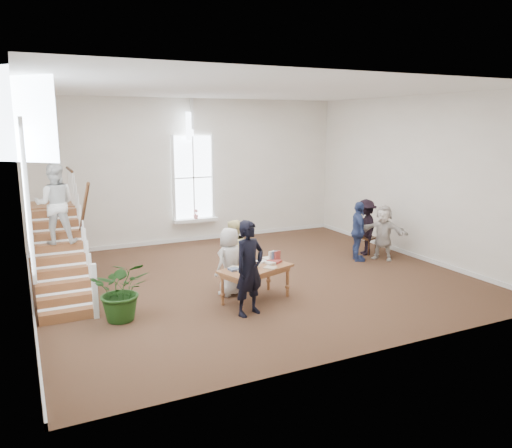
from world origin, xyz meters
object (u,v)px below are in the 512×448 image
library_table (256,271)px  police_officer (249,268)px  elderly_woman (230,261)px  woman_cluster_a (358,231)px  side_chair (365,234)px  floor_plant (122,290)px  woman_cluster_c (383,233)px  woman_cluster_b (366,227)px  person_yellow (233,253)px

library_table → police_officer: police_officer is taller
elderly_woman → woman_cluster_a: woman_cluster_a is taller
side_chair → elderly_woman: bearing=-179.4°
elderly_woman → floor_plant: elderly_woman is taller
woman_cluster_a → woman_cluster_c: (0.70, -0.20, -0.06)m
woman_cluster_b → library_table: bearing=-45.3°
person_yellow → woman_cluster_a: (3.97, 0.54, 0.04)m
police_officer → woman_cluster_b: 5.67m
police_officer → woman_cluster_a: (4.37, 2.29, -0.13)m
library_table → woman_cluster_c: (4.60, 1.43, 0.11)m
woman_cluster_b → floor_plant: bearing=-55.1°
elderly_woman → person_yellow: 0.58m
library_table → woman_cluster_c: 4.82m
elderly_woman → floor_plant: (-2.43, -0.46, -0.15)m
woman_cluster_a → woman_cluster_c: 0.73m
elderly_woman → woman_cluster_c: 5.04m
person_yellow → side_chair: 4.78m
library_table → floor_plant: size_ratio=1.43×
police_officer → library_table: bearing=36.7°
elderly_woman → floor_plant: size_ratio=1.25×
person_yellow → woman_cluster_a: size_ratio=0.95×
police_officer → side_chair: police_officer is taller
woman_cluster_c → floor_plant: size_ratio=1.26×
police_officer → side_chair: bearing=11.1°
library_table → person_yellow: size_ratio=1.11×
library_table → woman_cluster_a: (3.90, 1.63, 0.17)m
person_yellow → woman_cluster_c: bearing=149.8°
woman_cluster_a → floor_plant: 6.87m
elderly_woman → woman_cluster_a: (4.27, 1.04, 0.07)m
police_officer → woman_cluster_b: police_officer is taller
library_table → person_yellow: person_yellow is taller
elderly_woman → side_chair: elderly_woman is taller
library_table → woman_cluster_c: size_ratio=1.14×
woman_cluster_b → floor_plant: 7.56m
police_officer → elderly_woman: (0.10, 1.25, -0.20)m
woman_cluster_a → police_officer: bearing=141.7°
elderly_woman → woman_cluster_b: (4.87, 1.49, 0.05)m
person_yellow → woman_cluster_c: (4.67, 0.34, -0.02)m
woman_cluster_b → woman_cluster_c: (0.10, -0.65, -0.04)m
elderly_woman → woman_cluster_a: 4.39m
person_yellow → floor_plant: person_yellow is taller
library_table → police_officer: 0.86m
woman_cluster_c → floor_plant: 7.52m
police_officer → elderly_woman: 1.27m
person_yellow → floor_plant: (-2.73, -0.96, -0.18)m
police_officer → woman_cluster_c: size_ratio=1.25×
library_table → woman_cluster_c: bearing=-1.2°
library_table → person_yellow: (-0.06, 1.09, 0.13)m
person_yellow → floor_plant: bearing=-15.0°
library_table → floor_plant: bearing=159.0°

